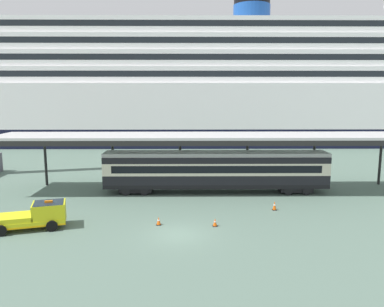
{
  "coord_description": "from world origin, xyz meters",
  "views": [
    {
      "loc": [
        0.7,
        -24.65,
        9.69
      ],
      "look_at": [
        1.03,
        8.02,
        4.5
      ],
      "focal_mm": 34.49,
      "sensor_mm": 36.0,
      "label": 1
    }
  ],
  "objects_px": {
    "traffic_cone_mid": "(159,221)",
    "cruise_ship": "(190,88)",
    "service_truck": "(36,215)",
    "train_carriage": "(216,170)",
    "traffic_cone_near": "(275,206)",
    "traffic_cone_far": "(215,222)"
  },
  "relations": [
    {
      "from": "cruise_ship",
      "to": "service_truck",
      "type": "xyz_separation_m",
      "value": [
        -11.57,
        -53.36,
        -10.08
      ]
    },
    {
      "from": "train_carriage",
      "to": "traffic_cone_far",
      "type": "relative_size",
      "value": 36.03
    },
    {
      "from": "service_truck",
      "to": "traffic_cone_far",
      "type": "height_order",
      "value": "service_truck"
    },
    {
      "from": "service_truck",
      "to": "traffic_cone_mid",
      "type": "height_order",
      "value": "service_truck"
    },
    {
      "from": "service_truck",
      "to": "traffic_cone_far",
      "type": "distance_m",
      "value": 13.2
    },
    {
      "from": "cruise_ship",
      "to": "traffic_cone_mid",
      "type": "relative_size",
      "value": 233.25
    },
    {
      "from": "traffic_cone_far",
      "to": "cruise_ship",
      "type": "bearing_deg",
      "value": 91.73
    },
    {
      "from": "train_carriage",
      "to": "traffic_cone_mid",
      "type": "relative_size",
      "value": 34.41
    },
    {
      "from": "cruise_ship",
      "to": "service_truck",
      "type": "relative_size",
      "value": 26.94
    },
    {
      "from": "cruise_ship",
      "to": "traffic_cone_far",
      "type": "relative_size",
      "value": 244.18
    },
    {
      "from": "cruise_ship",
      "to": "service_truck",
      "type": "distance_m",
      "value": 55.52
    },
    {
      "from": "service_truck",
      "to": "traffic_cone_mid",
      "type": "xyz_separation_m",
      "value": [
        8.94,
        0.6,
        -0.67
      ]
    },
    {
      "from": "train_carriage",
      "to": "service_truck",
      "type": "height_order",
      "value": "train_carriage"
    },
    {
      "from": "train_carriage",
      "to": "traffic_cone_near",
      "type": "xyz_separation_m",
      "value": [
        4.59,
        -5.91,
        -1.92
      ]
    },
    {
      "from": "traffic_cone_mid",
      "to": "cruise_ship",
      "type": "bearing_deg",
      "value": 87.14
    },
    {
      "from": "traffic_cone_mid",
      "to": "train_carriage",
      "type": "bearing_deg",
      "value": 62.17
    },
    {
      "from": "traffic_cone_near",
      "to": "traffic_cone_far",
      "type": "xyz_separation_m",
      "value": [
        -5.35,
        -3.86,
        -0.09
      ]
    },
    {
      "from": "train_carriage",
      "to": "traffic_cone_far",
      "type": "distance_m",
      "value": 10.0
    },
    {
      "from": "train_carriage",
      "to": "service_truck",
      "type": "bearing_deg",
      "value": -144.18
    },
    {
      "from": "cruise_ship",
      "to": "train_carriage",
      "type": "height_order",
      "value": "cruise_ship"
    },
    {
      "from": "traffic_cone_near",
      "to": "service_truck",
      "type": "bearing_deg",
      "value": -167.38
    },
    {
      "from": "cruise_ship",
      "to": "traffic_cone_far",
      "type": "bearing_deg",
      "value": -88.27
    }
  ]
}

